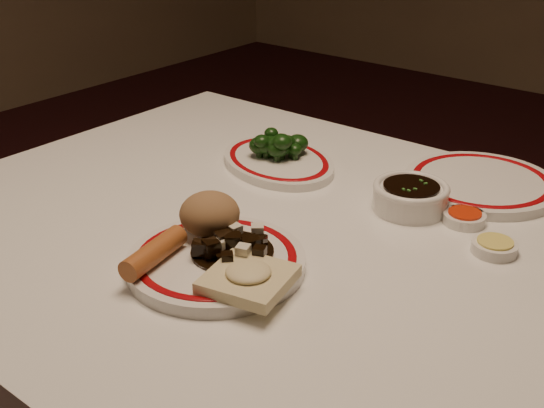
{
  "coord_description": "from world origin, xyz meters",
  "views": [
    {
      "loc": [
        0.53,
        -0.71,
        1.23
      ],
      "look_at": [
        -0.02,
        -0.02,
        0.8
      ],
      "focal_mm": 45.0,
      "sensor_mm": 36.0,
      "label": 1
    }
  ],
  "objects_px": {
    "spring_roll": "(154,253)",
    "broccoli_pile": "(276,145)",
    "dining_table": "(291,287)",
    "main_plate": "(216,261)",
    "broccoli_plate": "(278,161)",
    "rice_mound": "(210,214)",
    "stirfry_heap": "(232,246)",
    "soy_bowl": "(410,198)",
    "fried_wonton": "(248,277)"
  },
  "relations": [
    {
      "from": "stirfry_heap",
      "to": "soy_bowl",
      "type": "height_order",
      "value": "stirfry_heap"
    },
    {
      "from": "spring_roll",
      "to": "broccoli_plate",
      "type": "xyz_separation_m",
      "value": [
        -0.1,
        0.39,
        -0.02
      ]
    },
    {
      "from": "dining_table",
      "to": "broccoli_pile",
      "type": "bearing_deg",
      "value": 133.64
    },
    {
      "from": "rice_mound",
      "to": "stirfry_heap",
      "type": "distance_m",
      "value": 0.07
    },
    {
      "from": "spring_roll",
      "to": "main_plate",
      "type": "bearing_deg",
      "value": 39.4
    },
    {
      "from": "main_plate",
      "to": "fried_wonton",
      "type": "bearing_deg",
      "value": -17.97
    },
    {
      "from": "dining_table",
      "to": "spring_roll",
      "type": "distance_m",
      "value": 0.25
    },
    {
      "from": "spring_roll",
      "to": "broccoli_pile",
      "type": "distance_m",
      "value": 0.41
    },
    {
      "from": "rice_mound",
      "to": "broccoli_pile",
      "type": "distance_m",
      "value": 0.31
    },
    {
      "from": "rice_mound",
      "to": "broccoli_pile",
      "type": "bearing_deg",
      "value": 111.02
    },
    {
      "from": "fried_wonton",
      "to": "broccoli_plate",
      "type": "xyz_separation_m",
      "value": [
        -0.23,
        0.36,
        -0.02
      ]
    },
    {
      "from": "spring_roll",
      "to": "broccoli_pile",
      "type": "relative_size",
      "value": 1.06
    },
    {
      "from": "broccoli_pile",
      "to": "dining_table",
      "type": "bearing_deg",
      "value": -46.36
    },
    {
      "from": "dining_table",
      "to": "main_plate",
      "type": "relative_size",
      "value": 4.5
    },
    {
      "from": "dining_table",
      "to": "rice_mound",
      "type": "bearing_deg",
      "value": -127.53
    },
    {
      "from": "dining_table",
      "to": "soy_bowl",
      "type": "xyz_separation_m",
      "value": [
        0.09,
        0.18,
        0.11
      ]
    },
    {
      "from": "main_plate",
      "to": "spring_roll",
      "type": "distance_m",
      "value": 0.08
    },
    {
      "from": "main_plate",
      "to": "broccoli_plate",
      "type": "relative_size",
      "value": 0.91
    },
    {
      "from": "main_plate",
      "to": "dining_table",
      "type": "bearing_deg",
      "value": 80.45
    },
    {
      "from": "rice_mound",
      "to": "soy_bowl",
      "type": "distance_m",
      "value": 0.33
    },
    {
      "from": "main_plate",
      "to": "rice_mound",
      "type": "xyz_separation_m",
      "value": [
        -0.05,
        0.04,
        0.04
      ]
    },
    {
      "from": "rice_mound",
      "to": "spring_roll",
      "type": "xyz_separation_m",
      "value": [
        -0.0,
        -0.1,
        -0.02
      ]
    },
    {
      "from": "rice_mound",
      "to": "broccoli_plate",
      "type": "relative_size",
      "value": 0.29
    },
    {
      "from": "dining_table",
      "to": "broccoli_plate",
      "type": "xyz_separation_m",
      "value": [
        -0.18,
        0.19,
        0.1
      ]
    },
    {
      "from": "spring_roll",
      "to": "soy_bowl",
      "type": "xyz_separation_m",
      "value": [
        0.17,
        0.38,
        -0.01
      ]
    },
    {
      "from": "fried_wonton",
      "to": "broccoli_pile",
      "type": "distance_m",
      "value": 0.43
    },
    {
      "from": "dining_table",
      "to": "fried_wonton",
      "type": "height_order",
      "value": "fried_wonton"
    },
    {
      "from": "fried_wonton",
      "to": "soy_bowl",
      "type": "relative_size",
      "value": 1.01
    },
    {
      "from": "stirfry_heap",
      "to": "spring_roll",
      "type": "bearing_deg",
      "value": -128.72
    },
    {
      "from": "rice_mound",
      "to": "fried_wonton",
      "type": "distance_m",
      "value": 0.15
    },
    {
      "from": "spring_roll",
      "to": "soy_bowl",
      "type": "height_order",
      "value": "spring_roll"
    },
    {
      "from": "stirfry_heap",
      "to": "broccoli_pile",
      "type": "xyz_separation_m",
      "value": [
        -0.17,
        0.31,
        0.01
      ]
    },
    {
      "from": "rice_mound",
      "to": "stirfry_heap",
      "type": "xyz_separation_m",
      "value": [
        0.06,
        -0.02,
        -0.02
      ]
    },
    {
      "from": "spring_roll",
      "to": "stirfry_heap",
      "type": "height_order",
      "value": "same"
    },
    {
      "from": "main_plate",
      "to": "fried_wonton",
      "type": "xyz_separation_m",
      "value": [
        0.08,
        -0.03,
        0.02
      ]
    },
    {
      "from": "spring_roll",
      "to": "stirfry_heap",
      "type": "relative_size",
      "value": 0.97
    },
    {
      "from": "broccoli_plate",
      "to": "soy_bowl",
      "type": "bearing_deg",
      "value": -1.96
    },
    {
      "from": "dining_table",
      "to": "fried_wonton",
      "type": "bearing_deg",
      "value": -71.16
    },
    {
      "from": "fried_wonton",
      "to": "stirfry_heap",
      "type": "bearing_deg",
      "value": 146.16
    },
    {
      "from": "spring_roll",
      "to": "broccoli_pile",
      "type": "bearing_deg",
      "value": 94.82
    },
    {
      "from": "stirfry_heap",
      "to": "soy_bowl",
      "type": "relative_size",
      "value": 0.97
    },
    {
      "from": "broccoli_plate",
      "to": "broccoli_pile",
      "type": "distance_m",
      "value": 0.03
    },
    {
      "from": "spring_roll",
      "to": "broccoli_pile",
      "type": "xyz_separation_m",
      "value": [
        -0.11,
        0.39,
        0.01
      ]
    },
    {
      "from": "spring_roll",
      "to": "broccoli_pile",
      "type": "height_order",
      "value": "broccoli_pile"
    },
    {
      "from": "dining_table",
      "to": "stirfry_heap",
      "type": "bearing_deg",
      "value": -94.93
    },
    {
      "from": "rice_mound",
      "to": "spring_roll",
      "type": "bearing_deg",
      "value": -90.84
    },
    {
      "from": "fried_wonton",
      "to": "broccoli_pile",
      "type": "relative_size",
      "value": 1.14
    },
    {
      "from": "rice_mound",
      "to": "stirfry_heap",
      "type": "relative_size",
      "value": 0.75
    },
    {
      "from": "rice_mound",
      "to": "fried_wonton",
      "type": "height_order",
      "value": "rice_mound"
    },
    {
      "from": "main_plate",
      "to": "fried_wonton",
      "type": "relative_size",
      "value": 2.25
    }
  ]
}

